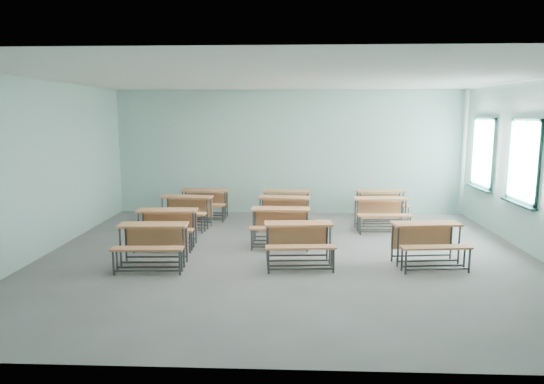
% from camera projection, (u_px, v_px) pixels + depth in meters
% --- Properties ---
extents(room, '(9.04, 8.04, 3.24)m').
position_uv_depth(room, '(293.00, 169.00, 8.66)').
color(room, slate).
rests_on(room, ground).
extents(desk_unit_r0c0, '(1.20, 0.84, 0.73)m').
position_uv_depth(desk_unit_r0c0, '(152.00, 239.00, 8.20)').
color(desk_unit_r0c0, '#C77848').
rests_on(desk_unit_r0c0, ground).
extents(desk_unit_r0c1, '(1.22, 0.87, 0.73)m').
position_uv_depth(desk_unit_r0c1, '(299.00, 238.00, 8.29)').
color(desk_unit_r0c1, '#C77848').
rests_on(desk_unit_r0c1, ground).
extents(desk_unit_r0c2, '(1.24, 0.91, 0.73)m').
position_uv_depth(desk_unit_r0c2, '(428.00, 238.00, 8.28)').
color(desk_unit_r0c2, '#C77848').
rests_on(desk_unit_r0c2, ground).
extents(desk_unit_r1c0, '(1.19, 0.82, 0.73)m').
position_uv_depth(desk_unit_r1c0, '(166.00, 222.00, 9.45)').
color(desk_unit_r1c0, '#C77848').
rests_on(desk_unit_r1c0, ground).
extents(desk_unit_r1c1, '(1.18, 0.80, 0.73)m').
position_uv_depth(desk_unit_r1c1, '(281.00, 221.00, 9.59)').
color(desk_unit_r1c1, '#C77848').
rests_on(desk_unit_r1c1, ground).
extents(desk_unit_r2c0, '(1.25, 0.92, 0.73)m').
position_uv_depth(desk_unit_r2c0, '(185.00, 207.00, 11.02)').
color(desk_unit_r2c0, '#C77848').
rests_on(desk_unit_r2c0, ground).
extents(desk_unit_r2c1, '(1.24, 0.90, 0.73)m').
position_uv_depth(desk_unit_r2c1, '(284.00, 208.00, 10.94)').
color(desk_unit_r2c1, '#C77848').
rests_on(desk_unit_r2c1, ground).
extents(desk_unit_r2c2, '(1.19, 0.82, 0.73)m').
position_uv_depth(desk_unit_r2c2, '(381.00, 209.00, 10.80)').
color(desk_unit_r2c2, '#C77848').
rests_on(desk_unit_r2c2, ground).
extents(desk_unit_r3c0, '(1.18, 0.81, 0.73)m').
position_uv_depth(desk_unit_r3c0, '(204.00, 199.00, 12.02)').
color(desk_unit_r3c0, '#C77848').
rests_on(desk_unit_r3c0, ground).
extents(desk_unit_r3c1, '(1.17, 0.79, 0.73)m').
position_uv_depth(desk_unit_r3c1, '(286.00, 201.00, 11.85)').
color(desk_unit_r3c1, '#C77848').
rests_on(desk_unit_r3c1, ground).
extents(desk_unit_r3c2, '(1.23, 0.88, 0.73)m').
position_uv_depth(desk_unit_r3c2, '(381.00, 201.00, 11.84)').
color(desk_unit_r3c2, '#C77848').
rests_on(desk_unit_r3c2, ground).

